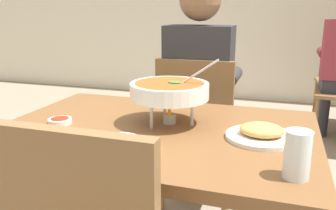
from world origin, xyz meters
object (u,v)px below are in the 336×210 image
(dining_table_main, at_px, (156,156))
(rice_plate, at_px, (122,146))
(curry_bowl, at_px, (169,91))
(diner_main, at_px, (200,84))
(sauce_dish, at_px, (60,121))
(drink_glass, at_px, (297,157))
(appetizer_plate, at_px, (261,133))
(chair_diner_main, at_px, (198,126))

(dining_table_main, distance_m, rice_plate, 0.29)
(curry_bowl, relative_size, rice_plate, 1.39)
(dining_table_main, bearing_deg, curry_bowl, 64.60)
(diner_main, bearing_deg, sauce_dish, -114.87)
(drink_glass, bearing_deg, appetizer_plate, 111.20)
(rice_plate, bearing_deg, sauce_dish, 152.25)
(chair_diner_main, distance_m, drink_glass, 1.12)
(rice_plate, xyz_separation_m, drink_glass, (0.51, -0.02, 0.04))
(curry_bowl, bearing_deg, chair_diner_main, 92.95)
(rice_plate, bearing_deg, dining_table_main, 85.63)
(chair_diner_main, xyz_separation_m, rice_plate, (-0.02, -0.95, 0.23))
(dining_table_main, relative_size, rice_plate, 4.86)
(diner_main, bearing_deg, drink_glass, -63.94)
(chair_diner_main, bearing_deg, sauce_dish, -115.80)
(chair_diner_main, relative_size, drink_glass, 6.92)
(appetizer_plate, height_order, sauce_dish, appetizer_plate)
(curry_bowl, distance_m, sauce_dish, 0.44)
(appetizer_plate, distance_m, sauce_dish, 0.76)
(dining_table_main, distance_m, chair_diner_main, 0.70)
(dining_table_main, xyz_separation_m, diner_main, (0.00, 0.73, 0.14))
(diner_main, height_order, sauce_dish, diner_main)
(diner_main, distance_m, curry_bowl, 0.67)
(sauce_dish, bearing_deg, appetizer_plate, 5.35)
(appetizer_plate, bearing_deg, chair_diner_main, 118.90)
(curry_bowl, distance_m, drink_glass, 0.57)
(chair_diner_main, xyz_separation_m, diner_main, (0.00, 0.03, 0.24))
(diner_main, height_order, appetizer_plate, diner_main)
(dining_table_main, distance_m, curry_bowl, 0.25)
(curry_bowl, distance_m, rice_plate, 0.34)
(appetizer_plate, bearing_deg, sauce_dish, -174.65)
(diner_main, distance_m, rice_plate, 0.98)
(chair_diner_main, height_order, curry_bowl, curry_bowl)
(chair_diner_main, relative_size, rice_plate, 3.75)
(diner_main, relative_size, sauce_dish, 14.56)
(appetizer_plate, bearing_deg, drink_glass, -68.80)
(sauce_dish, bearing_deg, diner_main, 65.13)
(dining_table_main, distance_m, drink_glass, 0.58)
(sauce_dish, bearing_deg, chair_diner_main, 64.20)
(chair_diner_main, bearing_deg, curry_bowl, -87.05)
(appetizer_plate, distance_m, drink_glass, 0.30)
(dining_table_main, relative_size, sauce_dish, 12.96)
(curry_bowl, bearing_deg, dining_table_main, -115.40)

